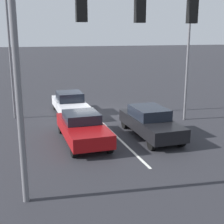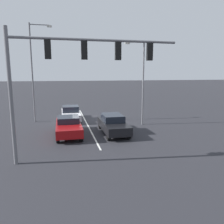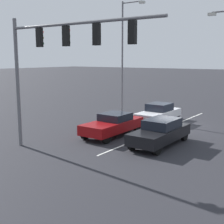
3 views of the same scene
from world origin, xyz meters
TOP-DOWN VIEW (x-y plane):
  - ground_plane at (0.00, 0.00)m, footprint 240.00×240.00m
  - lane_stripe_left_divider at (0.00, 1.70)m, footprint 0.12×15.39m
  - car_black_leftlane_front at (-1.67, 5.64)m, footprint 1.77×4.72m
  - car_maroon_midlane_front at (1.83, 5.41)m, footprint 1.87×4.69m
  - car_silver_midlane_second at (1.43, -0.15)m, footprint 1.80×4.69m
  - traffic_signal_gantry at (1.75, 10.37)m, footprint 9.08×0.37m
  - street_lamp_right_shoulder at (4.74, -0.28)m, footprint 2.10×0.24m
  - street_lamp_left_shoulder at (-4.86, 3.31)m, footprint 1.84×0.24m

SIDE VIEW (x-z plane):
  - ground_plane at x=0.00m, z-range 0.00..0.00m
  - lane_stripe_left_divider at x=0.00m, z-range 0.00..0.01m
  - car_silver_midlane_second at x=1.43m, z-range -0.01..1.46m
  - car_maroon_midlane_front at x=1.83m, z-range 0.02..1.46m
  - car_black_leftlane_front at x=-1.67m, z-range 0.03..1.53m
  - street_lamp_left_shoulder at x=-4.86m, z-range 0.59..8.22m
  - traffic_signal_gantry at x=1.75m, z-range 1.72..8.76m
  - street_lamp_right_shoulder at x=4.74m, z-range 0.66..10.08m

